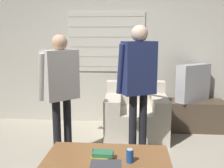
# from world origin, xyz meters

# --- Properties ---
(wall_back) EXTENTS (5.20, 0.08, 2.55)m
(wall_back) POSITION_xyz_m (-0.00, 2.03, 1.28)
(wall_back) COLOR #BCB7A8
(wall_back) RESTS_ON ground_plane
(armchair_beige) EXTENTS (0.98, 0.85, 0.85)m
(armchair_beige) POSITION_xyz_m (0.42, 1.32, 0.34)
(armchair_beige) COLOR beige
(armchair_beige) RESTS_ON ground_plane
(coffee_table) EXTENTS (1.20, 0.60, 0.44)m
(coffee_table) POSITION_xyz_m (0.13, -0.34, 0.40)
(coffee_table) COLOR brown
(coffee_table) RESTS_ON ground_plane
(tv_stand) EXTENTS (1.08, 0.47, 0.50)m
(tv_stand) POSITION_xyz_m (1.37, 1.70, 0.25)
(tv_stand) COLOR #4C3D2D
(tv_stand) RESTS_ON ground_plane
(tv) EXTENTS (0.62, 0.55, 0.62)m
(tv) POSITION_xyz_m (1.37, 1.71, 0.81)
(tv) COLOR #B2B2B7
(tv) RESTS_ON tv_stand
(person_left_standing) EXTENTS (0.50, 0.80, 1.60)m
(person_left_standing) POSITION_xyz_m (-0.52, 0.42, 1.01)
(person_left_standing) COLOR black
(person_left_standing) RESTS_ON ground_plane
(person_right_standing) EXTENTS (0.53, 0.81, 1.71)m
(person_right_standing) POSITION_xyz_m (0.43, 0.54, 1.09)
(person_right_standing) COLOR black
(person_right_standing) RESTS_ON ground_plane
(book_stack) EXTENTS (0.21, 0.20, 0.08)m
(book_stack) POSITION_xyz_m (0.09, -0.41, 0.48)
(book_stack) COLOR gold
(book_stack) RESTS_ON coffee_table
(soda_can) EXTENTS (0.07, 0.07, 0.13)m
(soda_can) POSITION_xyz_m (0.35, -0.45, 0.50)
(soda_can) COLOR #194C9E
(soda_can) RESTS_ON coffee_table
(spare_remote) EXTENTS (0.05, 0.13, 0.02)m
(spare_remote) POSITION_xyz_m (0.00, -0.31, 0.45)
(spare_remote) COLOR black
(spare_remote) RESTS_ON coffee_table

